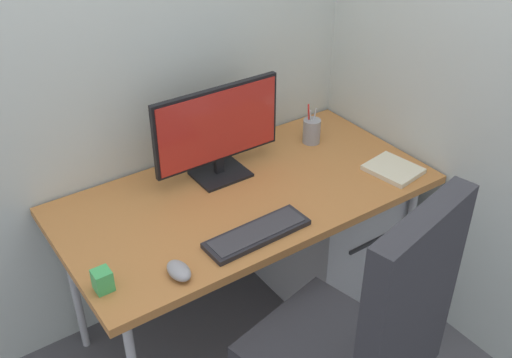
{
  "coord_description": "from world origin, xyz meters",
  "views": [
    {
      "loc": [
        -1.08,
        -1.62,
        2.03
      ],
      "look_at": [
        -0.01,
        -0.07,
        0.82
      ],
      "focal_mm": 42.09,
      "sensor_mm": 36.0,
      "label": 1
    }
  ],
  "objects_px": {
    "keyboard": "(257,233)",
    "pen_holder": "(312,131)",
    "mouse": "(179,271)",
    "notebook": "(393,169)",
    "filing_cabinet": "(326,234)",
    "monitor": "(218,130)",
    "office_chair": "(358,345)",
    "desk_clamp_accessory": "(103,280)"
  },
  "relations": [
    {
      "from": "filing_cabinet",
      "to": "mouse",
      "type": "xyz_separation_m",
      "value": [
        -0.89,
        -0.28,
        0.43
      ]
    },
    {
      "from": "office_chair",
      "to": "filing_cabinet",
      "type": "distance_m",
      "value": 0.97
    },
    {
      "from": "office_chair",
      "to": "notebook",
      "type": "height_order",
      "value": "office_chair"
    },
    {
      "from": "pen_holder",
      "to": "notebook",
      "type": "distance_m",
      "value": 0.41
    },
    {
      "from": "pen_holder",
      "to": "keyboard",
      "type": "bearing_deg",
      "value": -144.46
    },
    {
      "from": "filing_cabinet",
      "to": "monitor",
      "type": "xyz_separation_m",
      "value": [
        -0.46,
        0.17,
        0.61
      ]
    },
    {
      "from": "filing_cabinet",
      "to": "keyboard",
      "type": "xyz_separation_m",
      "value": [
        -0.57,
        -0.25,
        0.42
      ]
    },
    {
      "from": "monitor",
      "to": "pen_holder",
      "type": "bearing_deg",
      "value": -0.46
    },
    {
      "from": "mouse",
      "to": "notebook",
      "type": "height_order",
      "value": "mouse"
    },
    {
      "from": "pen_holder",
      "to": "notebook",
      "type": "height_order",
      "value": "pen_holder"
    },
    {
      "from": "filing_cabinet",
      "to": "mouse",
      "type": "height_order",
      "value": "mouse"
    },
    {
      "from": "filing_cabinet",
      "to": "pen_holder",
      "type": "bearing_deg",
      "value": 83.91
    },
    {
      "from": "desk_clamp_accessory",
      "to": "pen_holder",
      "type": "bearing_deg",
      "value": 17.78
    },
    {
      "from": "mouse",
      "to": "notebook",
      "type": "xyz_separation_m",
      "value": [
        1.03,
        0.06,
        -0.01
      ]
    },
    {
      "from": "monitor",
      "to": "pen_holder",
      "type": "height_order",
      "value": "monitor"
    },
    {
      "from": "filing_cabinet",
      "to": "pen_holder",
      "type": "distance_m",
      "value": 0.49
    },
    {
      "from": "keyboard",
      "to": "filing_cabinet",
      "type": "bearing_deg",
      "value": 24.15
    },
    {
      "from": "filing_cabinet",
      "to": "monitor",
      "type": "distance_m",
      "value": 0.79
    },
    {
      "from": "pen_holder",
      "to": "notebook",
      "type": "relative_size",
      "value": 0.89
    },
    {
      "from": "notebook",
      "to": "office_chair",
      "type": "bearing_deg",
      "value": -150.37
    },
    {
      "from": "monitor",
      "to": "keyboard",
      "type": "xyz_separation_m",
      "value": [
        -0.11,
        -0.42,
        -0.2
      ]
    },
    {
      "from": "mouse",
      "to": "keyboard",
      "type": "bearing_deg",
      "value": 3.77
    },
    {
      "from": "keyboard",
      "to": "pen_holder",
      "type": "distance_m",
      "value": 0.72
    },
    {
      "from": "monitor",
      "to": "mouse",
      "type": "relative_size",
      "value": 5.04
    },
    {
      "from": "filing_cabinet",
      "to": "desk_clamp_accessory",
      "type": "height_order",
      "value": "desk_clamp_accessory"
    },
    {
      "from": "keyboard",
      "to": "mouse",
      "type": "height_order",
      "value": "mouse"
    },
    {
      "from": "office_chair",
      "to": "keyboard",
      "type": "bearing_deg",
      "value": 93.72
    },
    {
      "from": "desk_clamp_accessory",
      "to": "office_chair",
      "type": "bearing_deg",
      "value": -43.48
    },
    {
      "from": "filing_cabinet",
      "to": "mouse",
      "type": "relative_size",
      "value": 5.68
    },
    {
      "from": "filing_cabinet",
      "to": "desk_clamp_accessory",
      "type": "bearing_deg",
      "value": -169.82
    },
    {
      "from": "keyboard",
      "to": "notebook",
      "type": "distance_m",
      "value": 0.71
    },
    {
      "from": "mouse",
      "to": "desk_clamp_accessory",
      "type": "distance_m",
      "value": 0.24
    },
    {
      "from": "filing_cabinet",
      "to": "desk_clamp_accessory",
      "type": "distance_m",
      "value": 1.22
    },
    {
      "from": "monitor",
      "to": "desk_clamp_accessory",
      "type": "height_order",
      "value": "monitor"
    },
    {
      "from": "notebook",
      "to": "keyboard",
      "type": "bearing_deg",
      "value": 173.91
    },
    {
      "from": "keyboard",
      "to": "pen_holder",
      "type": "relative_size",
      "value": 2.19
    },
    {
      "from": "filing_cabinet",
      "to": "keyboard",
      "type": "distance_m",
      "value": 0.75
    },
    {
      "from": "monitor",
      "to": "pen_holder",
      "type": "distance_m",
      "value": 0.5
    },
    {
      "from": "keyboard",
      "to": "mouse",
      "type": "distance_m",
      "value": 0.33
    },
    {
      "from": "office_chair",
      "to": "pen_holder",
      "type": "relative_size",
      "value": 6.46
    },
    {
      "from": "monitor",
      "to": "mouse",
      "type": "xyz_separation_m",
      "value": [
        -0.43,
        -0.45,
        -0.19
      ]
    },
    {
      "from": "filing_cabinet",
      "to": "notebook",
      "type": "relative_size",
      "value": 3.04
    }
  ]
}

